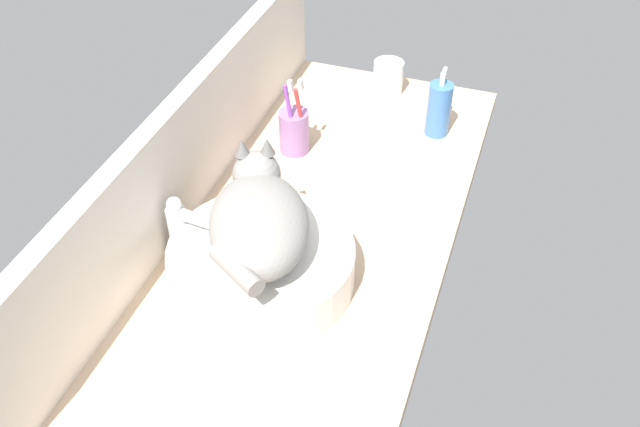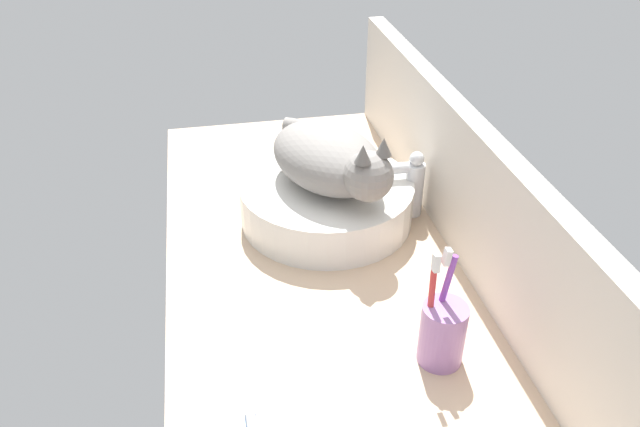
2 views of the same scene
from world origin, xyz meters
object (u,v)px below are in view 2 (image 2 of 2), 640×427
sink_basin (327,201)px  toothbrush_cup (442,332)px  faucet (409,182)px  cat (332,159)px

sink_basin → toothbrush_cup: 40.12cm
sink_basin → faucet: bearing=85.2°
sink_basin → toothbrush_cup: size_ratio=1.76×
toothbrush_cup → faucet: bearing=169.1°
cat → faucet: cat is taller
cat → faucet: size_ratio=2.26×
cat → faucet: bearing=89.6°
toothbrush_cup → cat: bearing=-168.2°
cat → sink_basin: bearing=-152.4°
faucet → toothbrush_cup: 38.61cm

